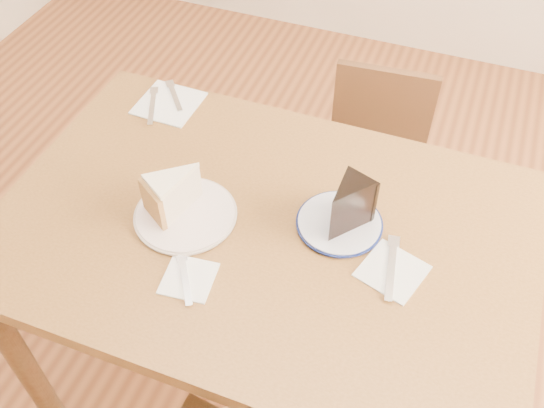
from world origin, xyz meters
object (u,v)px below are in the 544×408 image
(plate_navy, at_px, (339,223))
(chocolate_cake, at_px, (345,210))
(table, at_px, (264,252))
(chair_far, at_px, (369,175))
(plate_cream, at_px, (186,215))
(carrot_cake, at_px, (178,192))

(plate_navy, relative_size, chocolate_cake, 1.66)
(table, bearing_deg, chocolate_cake, 15.87)
(plate_navy, bearing_deg, table, -159.26)
(chair_far, height_order, chocolate_cake, chocolate_cake)
(plate_cream, bearing_deg, plate_navy, 16.56)
(plate_cream, distance_m, chocolate_cake, 0.36)
(carrot_cake, bearing_deg, plate_navy, 45.49)
(chair_far, relative_size, carrot_cake, 6.15)
(table, relative_size, plate_navy, 6.48)
(table, xyz_separation_m, plate_navy, (0.16, 0.06, 0.10))
(chair_far, xyz_separation_m, plate_navy, (0.03, -0.52, 0.35))
(carrot_cake, height_order, chocolate_cake, chocolate_cake)
(chocolate_cake, bearing_deg, plate_navy, -27.96)
(plate_cream, xyz_separation_m, plate_navy, (0.33, 0.10, 0.00))
(table, height_order, plate_cream, plate_cream)
(carrot_cake, relative_size, chocolate_cake, 1.07)
(carrot_cake, bearing_deg, chocolate_cake, 43.32)
(table, distance_m, chair_far, 0.65)
(chair_far, bearing_deg, plate_navy, 88.45)
(chocolate_cake, bearing_deg, carrot_cake, 30.67)
(plate_navy, xyz_separation_m, carrot_cake, (-0.35, -0.08, 0.05))
(chair_far, height_order, plate_cream, plate_cream)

